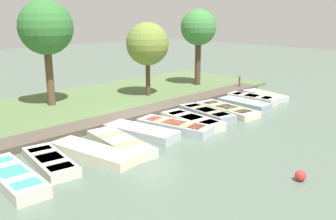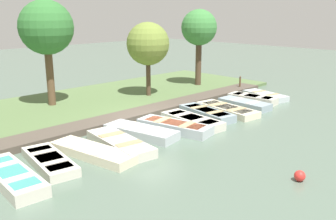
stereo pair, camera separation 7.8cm
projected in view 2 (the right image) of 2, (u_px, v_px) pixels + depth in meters
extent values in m
plane|color=#566B5B|center=(153.00, 122.00, 17.90)|extent=(80.00, 80.00, 0.00)
cube|color=#567042|center=(93.00, 102.00, 21.30)|extent=(8.00, 24.00, 0.19)
cube|color=#51473D|center=(137.00, 114.00, 18.66)|extent=(1.33, 20.17, 0.30)
cube|color=beige|center=(12.00, 177.00, 11.50)|extent=(3.45, 1.24, 0.39)
cube|color=teal|center=(12.00, 172.00, 11.46)|extent=(2.83, 0.97, 0.03)
cube|color=beige|center=(19.00, 178.00, 10.98)|extent=(0.40, 0.96, 0.03)
cube|color=beige|center=(4.00, 164.00, 11.92)|extent=(0.40, 0.96, 0.03)
cube|color=beige|center=(49.00, 161.00, 12.77)|extent=(3.12, 1.45, 0.32)
cube|color=#6B7F51|center=(49.00, 157.00, 12.74)|extent=(2.55, 1.15, 0.03)
cube|color=beige|center=(55.00, 162.00, 12.29)|extent=(0.44, 0.97, 0.03)
cube|color=beige|center=(43.00, 152.00, 13.17)|extent=(0.44, 0.97, 0.03)
cube|color=beige|center=(93.00, 152.00, 13.60)|extent=(3.70, 1.62, 0.33)
cube|color=teal|center=(93.00, 148.00, 13.56)|extent=(3.03, 1.29, 0.03)
cube|color=beige|center=(106.00, 152.00, 13.17)|extent=(0.51, 1.00, 0.03)
cube|color=beige|center=(80.00, 144.00, 13.93)|extent=(0.51, 1.00, 0.03)
cube|color=beige|center=(120.00, 143.00, 14.45)|extent=(3.63, 1.59, 0.36)
cube|color=beige|center=(120.00, 139.00, 14.41)|extent=(2.97, 1.26, 0.03)
cube|color=tan|center=(129.00, 143.00, 13.89)|extent=(0.49, 1.07, 0.03)
cube|color=tan|center=(111.00, 134.00, 14.92)|extent=(0.49, 1.07, 0.03)
cube|color=#B2BCC1|center=(141.00, 132.00, 15.78)|extent=(3.41, 1.74, 0.38)
cube|color=teal|center=(141.00, 128.00, 15.73)|extent=(2.79, 1.38, 0.03)
cube|color=beige|center=(153.00, 130.00, 15.39)|extent=(0.52, 1.08, 0.03)
cube|color=beige|center=(129.00, 125.00, 16.06)|extent=(0.52, 1.08, 0.03)
cube|color=#B2BCC1|center=(174.00, 127.00, 16.46)|extent=(3.53, 1.73, 0.41)
cube|color=#994C33|center=(174.00, 123.00, 16.42)|extent=(2.89, 1.38, 0.03)
cube|color=tan|center=(187.00, 124.00, 16.06)|extent=(0.53, 1.03, 0.03)
cube|color=tan|center=(162.00, 120.00, 16.75)|extent=(0.53, 1.03, 0.03)
cube|color=beige|center=(192.00, 121.00, 17.37)|extent=(3.31, 1.38, 0.38)
cube|color=#994C33|center=(192.00, 117.00, 17.32)|extent=(2.71, 1.09, 0.03)
cube|color=beige|center=(202.00, 120.00, 16.86)|extent=(0.41, 1.05, 0.03)
cube|color=beige|center=(183.00, 114.00, 17.77)|extent=(0.41, 1.05, 0.03)
cube|color=#8C9EA8|center=(206.00, 113.00, 18.67)|extent=(3.33, 1.55, 0.37)
cube|color=#994C33|center=(207.00, 110.00, 18.62)|extent=(2.72, 1.23, 0.03)
cube|color=tan|center=(215.00, 112.00, 18.13)|extent=(0.47, 0.98, 0.03)
cube|color=tan|center=(199.00, 107.00, 19.10)|extent=(0.47, 0.98, 0.03)
cube|color=beige|center=(227.00, 110.00, 19.44)|extent=(3.64, 1.67, 0.33)
cube|color=#6B7F51|center=(227.00, 107.00, 19.40)|extent=(2.98, 1.32, 0.03)
cube|color=tan|center=(237.00, 109.00, 18.88)|extent=(0.50, 1.16, 0.03)
cube|color=tan|center=(218.00, 104.00, 19.90)|extent=(0.50, 1.16, 0.03)
cube|color=#8C9EA8|center=(244.00, 104.00, 20.50)|extent=(2.92, 1.16, 0.38)
cube|color=#6B7F51|center=(245.00, 101.00, 20.46)|extent=(2.39, 0.91, 0.03)
cube|color=beige|center=(253.00, 102.00, 20.06)|extent=(0.32, 0.99, 0.03)
cube|color=beige|center=(236.00, 99.00, 20.84)|extent=(0.32, 0.99, 0.03)
cube|color=beige|center=(252.00, 99.00, 21.59)|extent=(2.84, 1.25, 0.42)
cube|color=teal|center=(253.00, 96.00, 21.54)|extent=(2.33, 0.99, 0.03)
cube|color=beige|center=(261.00, 97.00, 21.21)|extent=(0.37, 0.92, 0.03)
cube|color=beige|center=(244.00, 94.00, 21.85)|extent=(0.37, 0.92, 0.03)
cube|color=#B2BCC1|center=(265.00, 96.00, 22.63)|extent=(2.99, 1.69, 0.33)
cube|color=#994C33|center=(265.00, 93.00, 22.59)|extent=(2.44, 1.35, 0.03)
cube|color=tan|center=(272.00, 94.00, 22.15)|extent=(0.50, 1.04, 0.03)
cube|color=tan|center=(259.00, 91.00, 23.03)|extent=(0.50, 1.04, 0.03)
cylinder|color=brown|center=(240.00, 84.00, 24.60)|extent=(0.11, 0.11, 0.93)
sphere|color=brown|center=(240.00, 77.00, 24.48)|extent=(0.10, 0.10, 0.10)
sphere|color=red|center=(300.00, 176.00, 11.62)|extent=(0.35, 0.35, 0.35)
cylinder|color=brown|center=(50.00, 76.00, 19.97)|extent=(0.40, 0.40, 3.54)
sphere|color=#337033|center=(46.00, 27.00, 19.31)|extent=(2.82, 2.82, 2.82)
cylinder|color=#4C3828|center=(148.00, 77.00, 22.37)|extent=(0.27, 0.27, 2.58)
sphere|color=olive|center=(148.00, 44.00, 21.86)|extent=(2.52, 2.52, 2.52)
cylinder|color=#4C3828|center=(198.00, 63.00, 25.51)|extent=(0.40, 0.40, 3.41)
sphere|color=#3D7F3D|center=(199.00, 27.00, 24.90)|extent=(2.39, 2.39, 2.39)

